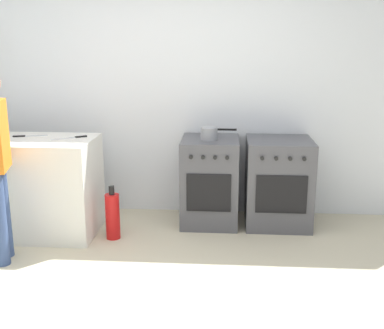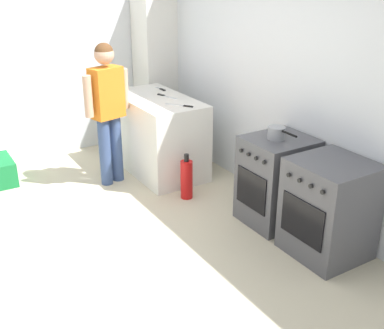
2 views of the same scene
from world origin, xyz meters
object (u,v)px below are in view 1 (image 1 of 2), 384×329
(oven_right, at_px, (278,182))
(pot, at_px, (210,133))
(knife_paring, at_px, (0,133))
(oven_left, at_px, (210,181))
(knife_carving, at_px, (71,138))
(fire_extinguisher, at_px, (113,216))
(knife_chef, at_px, (29,136))

(oven_right, relative_size, pot, 2.49)
(oven_right, xyz_separation_m, knife_paring, (-2.68, -0.15, 0.48))
(oven_left, xyz_separation_m, knife_carving, (-1.27, -0.31, 0.48))
(pot, relative_size, fire_extinguisher, 0.68)
(oven_left, bearing_deg, knife_chef, -171.32)
(oven_left, bearing_deg, knife_paring, -175.78)
(pot, distance_m, knife_paring, 2.01)
(oven_left, height_order, knife_carving, knife_carving)
(knife_paring, xyz_separation_m, fire_extinguisher, (1.14, -0.33, -0.69))
(fire_extinguisher, bearing_deg, knife_chef, 164.92)
(pot, bearing_deg, oven_left, 80.29)
(oven_right, xyz_separation_m, knife_chef, (-2.35, -0.26, 0.48))
(pot, distance_m, fire_extinguisher, 1.19)
(oven_right, distance_m, fire_extinguisher, 1.62)
(oven_left, relative_size, fire_extinguisher, 1.70)
(pot, bearing_deg, fire_extinguisher, -152.94)
(oven_right, bearing_deg, pot, -176.87)
(knife_carving, bearing_deg, oven_left, 13.91)
(oven_right, height_order, pot, pot)
(oven_left, xyz_separation_m, knife_paring, (-2.01, -0.15, 0.48))
(pot, relative_size, knife_carving, 1.17)
(pot, height_order, knife_chef, pot)
(oven_left, xyz_separation_m, oven_right, (0.67, 0.00, 0.00))
(knife_chef, xyz_separation_m, fire_extinguisher, (0.82, -0.22, -0.69))
(oven_left, xyz_separation_m, knife_chef, (-1.69, -0.26, 0.48))
(pot, bearing_deg, knife_paring, -176.82)
(oven_left, height_order, oven_right, same)
(oven_right, bearing_deg, knife_chef, -173.75)
(knife_carving, bearing_deg, knife_paring, 167.44)
(oven_left, distance_m, knife_chef, 1.77)
(knife_paring, relative_size, fire_extinguisher, 0.42)
(oven_left, bearing_deg, fire_extinguisher, -151.22)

